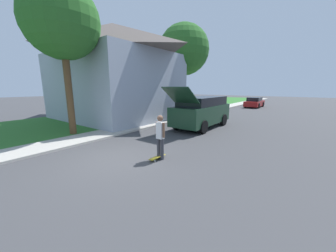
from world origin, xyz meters
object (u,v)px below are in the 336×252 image
at_px(lawn_tree_near, 62,22).
at_px(skateboarder, 160,135).
at_px(suv_parked, 202,111).
at_px(skateboard, 157,157).
at_px(car_down_street, 254,102).
at_px(lawn_tree_far, 184,50).

relative_size(lawn_tree_near, skateboarder, 4.63).
bearing_deg(skateboarder, suv_parked, 103.63).
relative_size(lawn_tree_near, skateboard, 9.87).
bearing_deg(car_down_street, lawn_tree_near, -100.92).
relative_size(car_down_street, skateboarder, 2.66).
relative_size(lawn_tree_near, car_down_street, 1.74).
bearing_deg(skateboard, lawn_tree_near, -178.97).
height_order(lawn_tree_near, skateboarder, lawn_tree_near).
xyz_separation_m(suv_parked, skateboarder, (1.48, -6.12, -0.17)).
xyz_separation_m(lawn_tree_far, suv_parked, (4.24, -4.25, -4.94)).
xyz_separation_m(lawn_tree_far, skateboarder, (5.73, -10.37, -5.12)).
relative_size(lawn_tree_far, suv_parked, 1.46).
distance_m(suv_parked, skateboarder, 6.30).
bearing_deg(skateboard, suv_parked, 102.81).
relative_size(lawn_tree_far, car_down_street, 1.87).
xyz_separation_m(lawn_tree_near, suv_parked, (4.76, 6.33, -4.78)).
distance_m(car_down_street, skateboarder, 22.39).
xyz_separation_m(lawn_tree_far, skateboard, (5.66, -10.47, -5.96)).
bearing_deg(lawn_tree_far, suv_parked, -45.04).
xyz_separation_m(car_down_street, skateboard, (1.83, -22.41, -0.56)).
height_order(lawn_tree_near, lawn_tree_far, lawn_tree_far).
distance_m(lawn_tree_near, car_down_street, 23.52).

